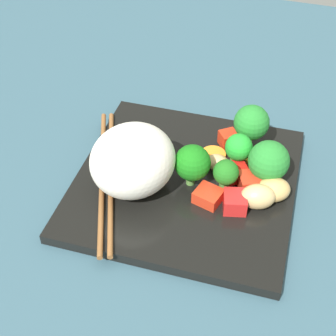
{
  "coord_description": "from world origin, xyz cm",
  "views": [
    {
      "loc": [
        -10.87,
        40.9,
        42.55
      ],
      "look_at": [
        1.92,
        0.92,
        3.28
      ],
      "focal_mm": 53.41,
      "sensor_mm": 36.0,
      "label": 1
    }
  ],
  "objects": [
    {
      "name": "carrot_slice_0",
      "position": [
        -2.14,
        -4.75,
        1.56
      ],
      "size": [
        4.31,
        4.31,
        0.56
      ],
      "primitive_type": "cylinder",
      "rotation": [
        0.0,
        0.0,
        4.11
      ],
      "color": "orange",
      "rests_on": "square_plate"
    },
    {
      "name": "pepper_chunk_1",
      "position": [
        -7.39,
        -0.51,
        2.32
      ],
      "size": [
        3.22,
        3.32,
        2.08
      ],
      "primitive_type": "cube",
      "rotation": [
        0.0,
        0.0,
        0.43
      ],
      "color": "red",
      "rests_on": "square_plate"
    },
    {
      "name": "broccoli_floret_2",
      "position": [
        -5.26,
        -3.9,
        4.14
      ],
      "size": [
        3.26,
        3.26,
        4.83
      ],
      "color": "#73B145",
      "rests_on": "square_plate"
    },
    {
      "name": "chopstick_pair",
      "position": [
        8.98,
        2.74,
        1.59
      ],
      "size": [
        10.51,
        22.69,
        0.61
      ],
      "rotation": [
        0.0,
        0.0,
        1.96
      ],
      "color": "brown",
      "rests_on": "square_plate"
    },
    {
      "name": "broccoli_floret_4",
      "position": [
        -0.85,
        0.51,
        4.45
      ],
      "size": [
        4.19,
        4.19,
        5.37
      ],
      "color": "#5D9440",
      "rests_on": "square_plate"
    },
    {
      "name": "pepper_chunk_2",
      "position": [
        -5.56,
        -1.94,
        2.18
      ],
      "size": [
        3.34,
        3.32,
        1.81
      ],
      "primitive_type": "cube",
      "rotation": [
        0.0,
        0.0,
        5.29
      ],
      "color": "red",
      "rests_on": "square_plate"
    },
    {
      "name": "broccoli_floret_0",
      "position": [
        -4.75,
        0.58,
        4.05
      ],
      "size": [
        2.92,
        2.92,
        4.42
      ],
      "color": "#55973C",
      "rests_on": "square_plate"
    },
    {
      "name": "broccoli_floret_3",
      "position": [
        -5.94,
        -7.62,
        5.28
      ],
      "size": [
        4.32,
        4.32,
        6.39
      ],
      "color": "#64AD4F",
      "rests_on": "square_plate"
    },
    {
      "name": "carrot_slice_2",
      "position": [
        -7.27,
        -5.76,
        1.52
      ],
      "size": [
        2.85,
        2.85,
        0.48
      ],
      "primitive_type": "cylinder",
      "rotation": [
        0.0,
        0.0,
        1.66
      ],
      "color": "orange",
      "rests_on": "square_plate"
    },
    {
      "name": "chicken_piece_2",
      "position": [
        -3.24,
        -2.71,
        2.28
      ],
      "size": [
        3.53,
        3.07,
        2.0
      ],
      "primitive_type": "ellipsoid",
      "rotation": [
        0.0,
        0.0,
        2.83
      ],
      "color": "tan",
      "rests_on": "square_plate"
    },
    {
      "name": "chicken_piece_4",
      "position": [
        -8.74,
        1.74,
        2.74
      ],
      "size": [
        4.57,
        3.83,
        2.91
      ],
      "primitive_type": "ellipsoid",
      "rotation": [
        0.0,
        0.0,
        0.3
      ],
      "color": "tan",
      "rests_on": "square_plate"
    },
    {
      "name": "carrot_slice_1",
      "position": [
        0.17,
        -2.42,
        1.53
      ],
      "size": [
        2.94,
        2.94,
        0.51
      ],
      "primitive_type": "cylinder",
      "rotation": [
        0.0,
        0.0,
        0.49
      ],
      "color": "orange",
      "rests_on": "square_plate"
    },
    {
      "name": "pepper_chunk_3",
      "position": [
        -3.34,
        -7.6,
        2.23
      ],
      "size": [
        2.84,
        2.82,
        1.9
      ],
      "primitive_type": "cube",
      "rotation": [
        0.0,
        0.0,
        0.65
      ],
      "color": "red",
      "rests_on": "square_plate"
    },
    {
      "name": "pepper_chunk_4",
      "position": [
        -6.44,
        2.85,
        2.26
      ],
      "size": [
        3.1,
        3.24,
        1.96
      ],
      "primitive_type": "cube",
      "rotation": [
        0.0,
        0.0,
        3.39
      ],
      "color": "red",
      "rests_on": "square_plate"
    },
    {
      "name": "rice_mound",
      "position": [
        5.31,
        3.12,
        5.4
      ],
      "size": [
        13.07,
        13.22,
        8.24
      ],
      "primitive_type": "ellipsoid",
      "rotation": [
        0.0,
        0.0,
        0.92
      ],
      "color": "silver",
      "rests_on": "square_plate"
    },
    {
      "name": "ground_plane",
      "position": [
        0.0,
        0.0,
        -1.0
      ],
      "size": [
        110.0,
        110.0,
        2.0
      ],
      "primitive_type": "cube",
      "color": "#31505D"
    },
    {
      "name": "chicken_piece_0",
      "position": [
        -10.15,
        -0.44,
        2.6
      ],
      "size": [
        4.81,
        4.39,
        2.63
      ],
      "primitive_type": "ellipsoid",
      "rotation": [
        0.0,
        0.0,
        0.39
      ],
      "color": "tan",
      "rests_on": "square_plate"
    },
    {
      "name": "square_plate",
      "position": [
        0.0,
        0.0,
        0.64
      ],
      "size": [
        26.16,
        26.16,
        1.28
      ],
      "primitive_type": "cube",
      "rotation": [
        0.0,
        0.0,
        0.03
      ],
      "color": "black",
      "rests_on": "ground_plane"
    },
    {
      "name": "pepper_chunk_0",
      "position": [
        -3.38,
        2.66,
        2.03
      ],
      "size": [
        3.46,
        3.3,
        1.5
      ],
      "primitive_type": "cube",
      "rotation": [
        0.0,
        0.0,
        1.31
      ],
      "color": "red",
      "rests_on": "square_plate"
    },
    {
      "name": "chicken_piece_1",
      "position": [
        -9.36,
        -5.48,
        2.0
      ],
      "size": [
        3.14,
        3.08,
        1.44
      ],
      "primitive_type": "ellipsoid",
      "rotation": [
        0.0,
        0.0,
        2.42
      ],
      "color": "tan",
      "rests_on": "square_plate"
    },
    {
      "name": "broccoli_floret_1",
      "position": [
        -9.01,
        -2.48,
        4.38
      ],
      "size": [
        4.74,
        4.74,
        5.62
      ],
      "color": "#65A13B",
      "rests_on": "square_plate"
    }
  ]
}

